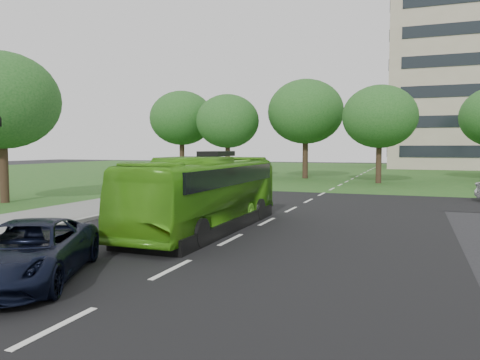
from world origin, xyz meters
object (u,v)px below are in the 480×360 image
at_px(tree_park_f, 182,118).
at_px(tree_park_a, 228,121).
at_px(bus, 206,193).
at_px(tree_park_c, 380,117).
at_px(suv, 27,252).
at_px(tree_park_b, 306,112).
at_px(tree_side_near, 1,101).

bearing_deg(tree_park_f, tree_park_a, -16.27).
height_order(tree_park_a, bus, tree_park_a).
relative_size(tree_park_c, suv, 1.68).
bearing_deg(suv, tree_park_b, 68.31).
height_order(tree_park_f, tree_side_near, tree_park_f).
bearing_deg(tree_park_b, tree_side_near, -113.20).
height_order(tree_park_a, tree_side_near, tree_park_a).
height_order(tree_park_a, tree_park_c, tree_park_a).
xyz_separation_m(tree_park_f, suv, (15.29, -36.89, -5.48)).
height_order(tree_park_a, tree_park_b, tree_park_b).
xyz_separation_m(tree_park_b, suv, (1.84, -37.01, -5.82)).
bearing_deg(tree_park_f, suv, -67.48).
relative_size(tree_park_a, tree_park_c, 1.00).
xyz_separation_m(tree_park_c, tree_side_near, (-18.23, -21.74, -0.04)).
bearing_deg(bus, tree_park_a, 110.35).
xyz_separation_m(tree_park_b, tree_side_near, (-11.03, -25.72, -0.93)).
relative_size(bus, suv, 1.98).
bearing_deg(suv, tree_park_f, 87.98).
xyz_separation_m(tree_park_a, tree_park_c, (14.64, -2.10, -0.01)).
height_order(tree_park_b, suv, tree_park_b).
xyz_separation_m(tree_park_a, bus, (10.29, -27.59, -4.27)).
height_order(tree_park_a, tree_park_f, tree_park_f).
bearing_deg(tree_park_c, tree_park_b, 151.07).
distance_m(tree_park_c, suv, 33.83).
bearing_deg(tree_park_f, tree_park_c, -10.58).
relative_size(tree_park_f, suv, 1.84).
bearing_deg(tree_park_f, tree_park_b, 0.52).
height_order(tree_park_c, bus, tree_park_c).
height_order(tree_park_b, tree_side_near, tree_park_b).
bearing_deg(tree_park_f, tree_side_near, -84.58).
xyz_separation_m(tree_park_b, bus, (2.85, -29.47, -5.15)).
bearing_deg(bus, suv, -97.73).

